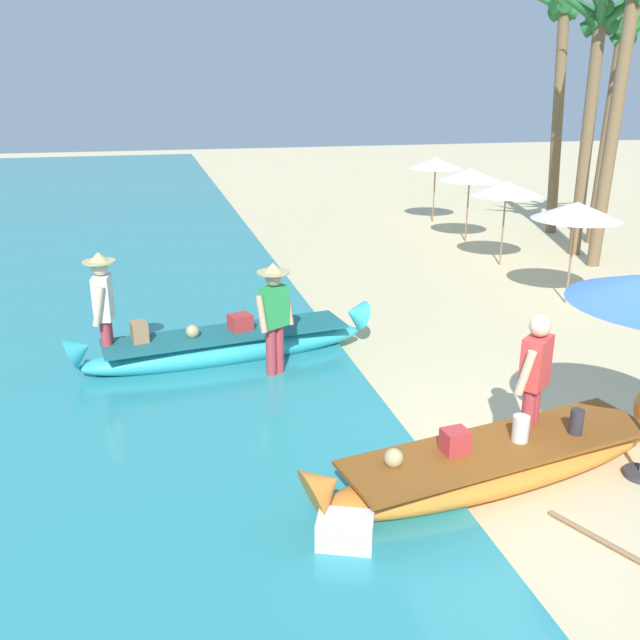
{
  "coord_description": "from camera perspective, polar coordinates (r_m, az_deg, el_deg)",
  "views": [
    {
      "loc": [
        -4.07,
        -5.56,
        3.9
      ],
      "look_at": [
        -1.94,
        2.83,
        0.9
      ],
      "focal_mm": 38.08,
      "sensor_mm": 36.0,
      "label": 1
    }
  ],
  "objects": [
    {
      "name": "ground_plane",
      "position": [
        7.92,
        19.4,
        -11.6
      ],
      "size": [
        80.0,
        80.0,
        0.0
      ],
      "primitive_type": "plane",
      "color": "beige"
    },
    {
      "name": "boat_orange_foreground",
      "position": [
        7.31,
        14.9,
        -11.44
      ],
      "size": [
        4.41,
        1.51,
        0.77
      ],
      "color": "orange",
      "rests_on": "ground"
    },
    {
      "name": "boat_cyan_midground",
      "position": [
        10.08,
        -7.79,
        -2.14
      ],
      "size": [
        4.55,
        1.34,
        0.78
      ],
      "color": "#33B2BC",
      "rests_on": "ground"
    },
    {
      "name": "person_vendor_hatted",
      "position": [
        9.21,
        -3.87,
        0.53
      ],
      "size": [
        0.57,
        0.45,
        1.68
      ],
      "color": "#B2383D",
      "rests_on": "ground"
    },
    {
      "name": "person_tourist_customer",
      "position": [
        7.5,
        17.51,
        -4.95
      ],
      "size": [
        0.55,
        0.49,
        1.68
      ],
      "color": "#B2383D",
      "rests_on": "ground"
    },
    {
      "name": "person_vendor_assistant",
      "position": [
        9.76,
        -17.72,
        1.13
      ],
      "size": [
        0.44,
        0.57,
        1.79
      ],
      "color": "#B2383D",
      "rests_on": "ground"
    },
    {
      "name": "parasol_row_0",
      "position": [
        13.3,
        20.78,
        8.57
      ],
      "size": [
        1.6,
        1.6,
        1.91
      ],
      "color": "#8E6B47",
      "rests_on": "ground"
    },
    {
      "name": "parasol_row_1",
      "position": [
        15.84,
        15.4,
        10.63
      ],
      "size": [
        1.6,
        1.6,
        1.91
      ],
      "color": "#8E6B47",
      "rests_on": "ground"
    },
    {
      "name": "parasol_row_2",
      "position": [
        18.15,
        12.49,
        11.86
      ],
      "size": [
        1.6,
        1.6,
        1.91
      ],
      "color": "#8E6B47",
      "rests_on": "ground"
    },
    {
      "name": "parasol_row_3",
      "position": [
        20.77,
        9.7,
        12.89
      ],
      "size": [
        1.6,
        1.6,
        1.91
      ],
      "color": "#8E6B47",
      "rests_on": "ground"
    },
    {
      "name": "palm_tree_tall_inland",
      "position": [
        17.33,
        22.29,
        20.98
      ],
      "size": [
        2.63,
        2.57,
        6.11
      ],
      "color": "brown",
      "rests_on": "ground"
    },
    {
      "name": "palm_tree_leaning_seaward",
      "position": [
        18.95,
        23.96,
        20.39
      ],
      "size": [
        2.91,
        2.44,
        5.92
      ],
      "color": "brown",
      "rests_on": "ground"
    },
    {
      "name": "palm_tree_mid_cluster",
      "position": [
        16.49,
        24.7,
        22.41
      ],
      "size": [
        2.37,
        2.48,
        6.59
      ],
      "color": "brown",
      "rests_on": "ground"
    },
    {
      "name": "palm_tree_far_behind",
      "position": [
        19.77,
        19.69,
        21.59
      ],
      "size": [
        2.71,
        2.39,
        6.54
      ],
      "color": "brown",
      "rests_on": "ground"
    },
    {
      "name": "cooler_box",
      "position": [
        6.2,
        2.11,
        -17.66
      ],
      "size": [
        0.57,
        0.48,
        0.37
      ],
      "primitive_type": "cube",
      "rotation": [
        0.0,
        0.0,
        -0.39
      ],
      "color": "silver",
      "rests_on": "ground"
    }
  ]
}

